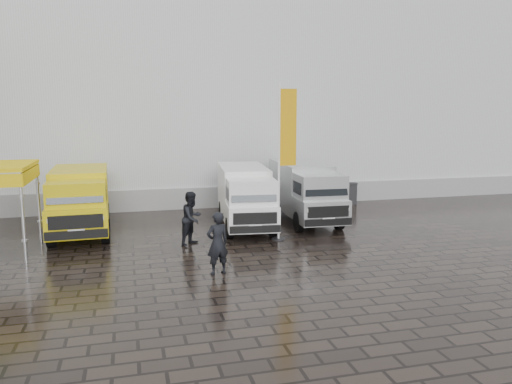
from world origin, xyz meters
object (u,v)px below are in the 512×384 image
van_yellow (80,202)px  flagpole (284,152)px  van_silver (306,193)px  person_tent (192,218)px  wheelie_bin (350,193)px  van_white (245,198)px  person_front (217,243)px

van_yellow → flagpole: (7.17, -2.66, 1.95)m
van_silver → van_yellow: bearing=-177.2°
van_yellow → flagpole: 7.89m
van_silver → person_tent: bearing=-150.7°
van_yellow → flagpole: flagpole is taller
flagpole → van_yellow: bearing=159.6°
van_silver → person_tent: (-5.11, -2.58, -0.27)m
van_yellow → wheelie_bin: bearing=12.8°
van_white → flagpole: (0.88, -2.28, 1.98)m
van_yellow → van_silver: bearing=-1.5°
van_yellow → person_tent: (3.88, -2.53, -0.28)m
flagpole → person_front: flagpole is taller
van_yellow → van_silver: 8.99m
flagpole → person_tent: flagpole is taller
flagpole → person_front: 4.99m
wheelie_bin → person_front: size_ratio=0.59×
person_front → van_yellow: bearing=-69.3°
van_white → flagpole: 3.15m
van_yellow → van_silver: (8.99, 0.05, -0.01)m
wheelie_bin → person_tent: bearing=-129.1°
van_silver → wheelie_bin: 4.85m
person_tent → flagpole: bearing=-47.7°
person_front → person_tent: person_tent is taller
van_white → wheelie_bin: size_ratio=5.09×
flagpole → wheelie_bin: bearing=47.8°
flagpole → person_tent: size_ratio=3.00×
wheelie_bin → person_front: (-8.38, -9.23, 0.37)m
van_yellow → van_white: van_yellow is taller
van_white → person_front: 5.96m
van_yellow → van_white: bearing=-5.4°
van_silver → person_front: size_ratio=3.07×
van_white → van_silver: bearing=15.3°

